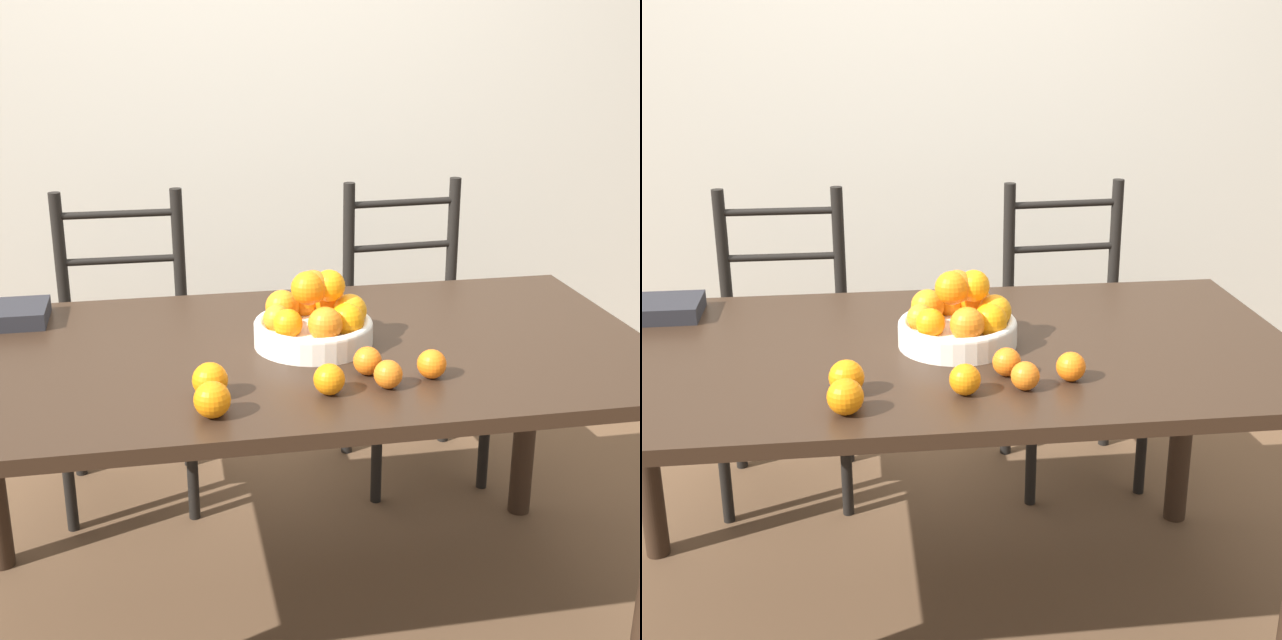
{
  "view_description": "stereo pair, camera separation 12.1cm",
  "coord_description": "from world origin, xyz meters",
  "views": [
    {
      "loc": [
        -0.31,
        -1.99,
        1.56
      ],
      "look_at": [
        0.06,
        -0.08,
        0.87
      ],
      "focal_mm": 50.0,
      "sensor_mm": 36.0,
      "label": 1
    },
    {
      "loc": [
        -0.19,
        -2.01,
        1.56
      ],
      "look_at": [
        0.06,
        -0.08,
        0.87
      ],
      "focal_mm": 50.0,
      "sensor_mm": 36.0,
      "label": 2
    }
  ],
  "objects": [
    {
      "name": "orange_loose_2",
      "position": [
        -0.21,
        -0.35,
        0.81
      ],
      "size": [
        0.08,
        0.08,
        0.08
      ],
      "color": "orange",
      "rests_on": "dining_table"
    },
    {
      "name": "chair_left",
      "position": [
        -0.42,
        0.76,
        0.47
      ],
      "size": [
        0.42,
        0.4,
        1.0
      ],
      "rotation": [
        0.0,
        0.0,
        -0.01
      ],
      "color": "black",
      "rests_on": "ground_plane"
    },
    {
      "name": "orange_loose_5",
      "position": [
        0.28,
        -0.24,
        0.81
      ],
      "size": [
        0.07,
        0.07,
        0.07
      ],
      "color": "orange",
      "rests_on": "dining_table"
    },
    {
      "name": "orange_loose_1",
      "position": [
        -0.21,
        -0.25,
        0.81
      ],
      "size": [
        0.08,
        0.08,
        0.08
      ],
      "color": "orange",
      "rests_on": "dining_table"
    },
    {
      "name": "chair_right",
      "position": [
        0.54,
        0.76,
        0.47
      ],
      "size": [
        0.44,
        0.42,
        1.0
      ],
      "rotation": [
        0.0,
        0.0,
        0.06
      ],
      "color": "black",
      "rests_on": "ground_plane"
    },
    {
      "name": "orange_loose_0",
      "position": [
        0.17,
        -0.28,
        0.81
      ],
      "size": [
        0.06,
        0.06,
        0.06
      ],
      "color": "orange",
      "rests_on": "dining_table"
    },
    {
      "name": "ground_plane",
      "position": [
        0.0,
        0.0,
        0.0
      ],
      "size": [
        12.0,
        12.0,
        0.0
      ],
      "primitive_type": "plane",
      "color": "brown"
    },
    {
      "name": "orange_loose_3",
      "position": [
        0.14,
        -0.19,
        0.81
      ],
      "size": [
        0.06,
        0.06,
        0.06
      ],
      "color": "orange",
      "rests_on": "dining_table"
    },
    {
      "name": "book_stack",
      "position": [
        -0.71,
        0.32,
        0.8
      ],
      "size": [
        0.23,
        0.17,
        0.04
      ],
      "color": "#232328",
      "rests_on": "dining_table"
    },
    {
      "name": "wall_back",
      "position": [
        0.0,
        1.5,
        1.3
      ],
      "size": [
        8.0,
        0.06,
        2.6
      ],
      "color": "beige",
      "rests_on": "ground_plane"
    },
    {
      "name": "fruit_bowl",
      "position": [
        0.06,
        0.01,
        0.84
      ],
      "size": [
        0.29,
        0.29,
        0.19
      ],
      "color": "silver",
      "rests_on": "dining_table"
    },
    {
      "name": "dining_table",
      "position": [
        0.0,
        0.0,
        0.68
      ],
      "size": [
        1.78,
        0.93,
        0.78
      ],
      "color": "black",
      "rests_on": "ground_plane"
    },
    {
      "name": "orange_loose_4",
      "position": [
        0.04,
        -0.28,
        0.81
      ],
      "size": [
        0.07,
        0.07,
        0.07
      ],
      "color": "orange",
      "rests_on": "dining_table"
    }
  ]
}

